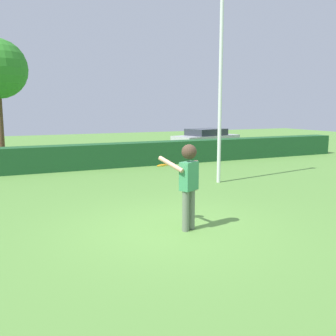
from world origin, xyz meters
name	(u,v)px	position (x,y,z in m)	size (l,w,h in m)	color
ground_plane	(171,228)	(0.00, 0.00, 0.00)	(60.00, 60.00, 0.00)	#5C903E
person	(188,177)	(0.28, -0.22, 1.10)	(0.76, 0.63, 1.77)	slate
frisbee	(163,165)	(-0.02, 0.36, 1.29)	(0.25, 0.25, 0.10)	orange
lamppost	(221,65)	(3.60, 3.83, 3.86)	(0.24, 0.24, 7.08)	silver
hedge_row	(81,157)	(0.00, 8.62, 0.50)	(26.86, 0.90, 1.01)	#1F5329
parked_car_silver	(206,138)	(8.58, 13.06, 0.69)	(4.48, 2.61, 1.25)	#B7B7BC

